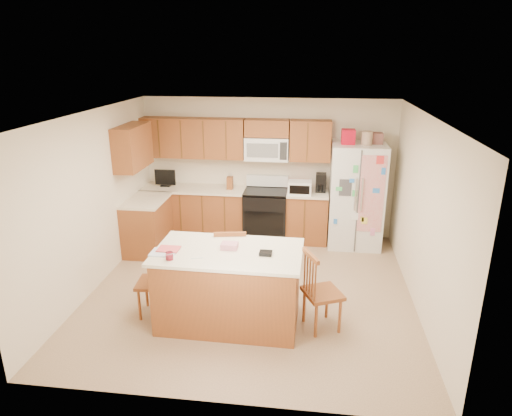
# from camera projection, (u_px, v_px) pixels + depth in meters

# --- Properties ---
(ground) EXTENTS (4.50, 4.50, 0.00)m
(ground) POSITION_uv_depth(u_px,v_px,m) (251.00, 290.00, 6.57)
(ground) COLOR #83624B
(ground) RESTS_ON ground
(room_shell) EXTENTS (4.60, 4.60, 2.52)m
(room_shell) POSITION_uv_depth(u_px,v_px,m) (251.00, 195.00, 6.10)
(room_shell) COLOR beige
(room_shell) RESTS_ON ground
(cabinetry) EXTENTS (3.36, 1.56, 2.15)m
(cabinetry) POSITION_uv_depth(u_px,v_px,m) (210.00, 191.00, 8.07)
(cabinetry) COLOR #964D1F
(cabinetry) RESTS_ON ground
(stove) EXTENTS (0.76, 0.65, 1.13)m
(stove) POSITION_uv_depth(u_px,v_px,m) (266.00, 214.00, 8.24)
(stove) COLOR black
(stove) RESTS_ON ground
(refrigerator) EXTENTS (0.90, 0.79, 2.04)m
(refrigerator) POSITION_uv_depth(u_px,v_px,m) (356.00, 195.00, 7.84)
(refrigerator) COLOR white
(refrigerator) RESTS_ON ground
(island) EXTENTS (1.81, 1.07, 1.07)m
(island) POSITION_uv_depth(u_px,v_px,m) (229.00, 286.00, 5.67)
(island) COLOR #964D1F
(island) RESTS_ON ground
(windsor_chair_left) EXTENTS (0.43, 0.45, 0.96)m
(windsor_chair_left) POSITION_uv_depth(u_px,v_px,m) (155.00, 282.00, 5.85)
(windsor_chair_left) COLOR #964D1F
(windsor_chair_left) RESTS_ON ground
(windsor_chair_back) EXTENTS (0.51, 0.49, 1.03)m
(windsor_chair_back) POSITION_uv_depth(u_px,v_px,m) (231.00, 265.00, 6.24)
(windsor_chair_back) COLOR #964D1F
(windsor_chair_back) RESTS_ON ground
(windsor_chair_right) EXTENTS (0.56, 0.57, 1.02)m
(windsor_chair_right) POSITION_uv_depth(u_px,v_px,m) (321.00, 293.00, 5.53)
(windsor_chair_right) COLOR #964D1F
(windsor_chair_right) RESTS_ON ground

